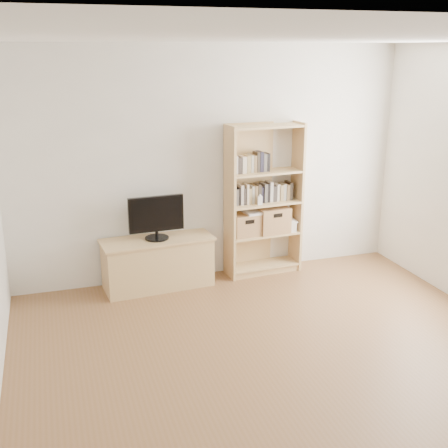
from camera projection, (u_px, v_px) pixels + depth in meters
name	position (u px, v px, depth m)	size (l,w,h in m)	color
floor	(303.00, 388.00, 4.39)	(4.50, 5.00, 0.01)	brown
back_wall	(211.00, 164.00, 6.28)	(4.50, 0.02, 2.60)	white
ceiling	(320.00, 38.00, 3.62)	(4.50, 5.00, 0.01)	white
tv_stand	(158.00, 264.00, 6.19)	(1.17, 0.44, 0.54)	tan
bookshelf	(264.00, 200.00, 6.43)	(0.88, 0.31, 1.75)	tan
television	(156.00, 218.00, 6.03)	(0.60, 0.05, 0.47)	black
books_row_mid	(263.00, 193.00, 6.42)	(0.74, 0.14, 0.20)	#211F2E
books_row_upper	(248.00, 163.00, 6.25)	(0.37, 0.14, 0.20)	#211F2E
baby_monitor	(260.00, 201.00, 6.30)	(0.05, 0.03, 0.10)	white
basket_left	(245.00, 224.00, 6.42)	(0.31, 0.25, 0.25)	#A26E49
basket_right	(272.00, 219.00, 6.54)	(0.36, 0.30, 0.30)	#A26E49
laptop	(258.00, 211.00, 6.43)	(0.33, 0.23, 0.03)	white
magazine_stack	(286.00, 225.00, 6.63)	(0.17, 0.25, 0.12)	silver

